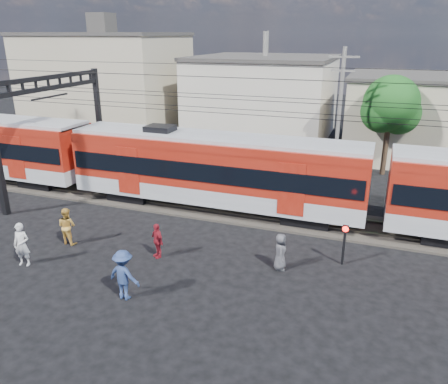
{
  "coord_description": "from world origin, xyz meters",
  "views": [
    {
      "loc": [
        8.51,
        -13.0,
        9.23
      ],
      "look_at": [
        1.99,
        5.0,
        2.24
      ],
      "focal_mm": 35.0,
      "sensor_mm": 36.0,
      "label": 1
    }
  ],
  "objects_px": {
    "pedestrian_a": "(22,245)",
    "crossing_signal": "(345,237)",
    "commuter_train": "(219,168)",
    "pedestrian_c": "(124,275)"
  },
  "relations": [
    {
      "from": "commuter_train",
      "to": "pedestrian_a",
      "type": "bearing_deg",
      "value": -123.08
    },
    {
      "from": "commuter_train",
      "to": "crossing_signal",
      "type": "distance_m",
      "value": 8.16
    },
    {
      "from": "pedestrian_a",
      "to": "crossing_signal",
      "type": "xyz_separation_m",
      "value": [
        12.62,
        4.62,
        0.31
      ]
    },
    {
      "from": "commuter_train",
      "to": "crossing_signal",
      "type": "bearing_deg",
      "value": -29.05
    },
    {
      "from": "commuter_train",
      "to": "pedestrian_a",
      "type": "height_order",
      "value": "commuter_train"
    },
    {
      "from": "crossing_signal",
      "to": "pedestrian_c",
      "type": "bearing_deg",
      "value": -143.94
    },
    {
      "from": "pedestrian_c",
      "to": "pedestrian_a",
      "type": "bearing_deg",
      "value": -1.57
    },
    {
      "from": "pedestrian_c",
      "to": "crossing_signal",
      "type": "xyz_separation_m",
      "value": [
        7.28,
        5.3,
        0.29
      ]
    },
    {
      "from": "commuter_train",
      "to": "pedestrian_a",
      "type": "xyz_separation_m",
      "value": [
        -5.56,
        -8.54,
        -1.46
      ]
    },
    {
      "from": "pedestrian_a",
      "to": "crossing_signal",
      "type": "bearing_deg",
      "value": 8.6
    }
  ]
}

